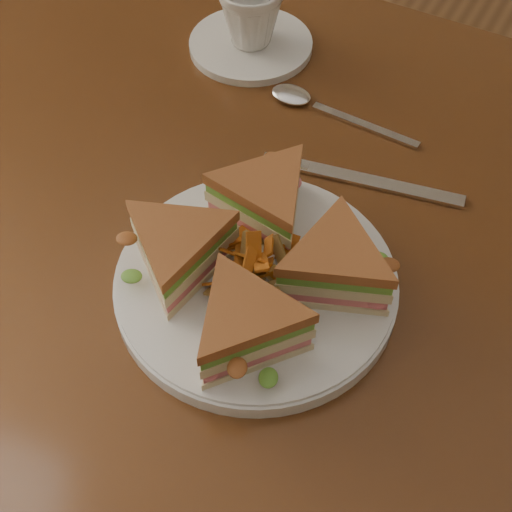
# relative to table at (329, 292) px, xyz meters

# --- Properties ---
(ground) EXTENTS (6.00, 6.00, 0.00)m
(ground) POSITION_rel_table_xyz_m (0.00, 0.00, -0.65)
(ground) COLOR brown
(ground) RESTS_ON ground
(table) EXTENTS (1.20, 0.80, 0.75)m
(table) POSITION_rel_table_xyz_m (0.00, 0.00, 0.00)
(table) COLOR #3A1D0D
(table) RESTS_ON ground
(plate) EXTENTS (0.26, 0.26, 0.02)m
(plate) POSITION_rel_table_xyz_m (-0.04, -0.10, 0.11)
(plate) COLOR silver
(plate) RESTS_ON table
(sandwich_wedges) EXTENTS (0.28, 0.28, 0.06)m
(sandwich_wedges) POSITION_rel_table_xyz_m (-0.04, -0.10, 0.14)
(sandwich_wedges) COLOR beige
(sandwich_wedges) RESTS_ON plate
(crisps_mound) EXTENTS (0.09, 0.09, 0.05)m
(crisps_mound) POSITION_rel_table_xyz_m (-0.04, -0.10, 0.14)
(crisps_mound) COLOR #CB641A
(crisps_mound) RESTS_ON plate
(spoon) EXTENTS (0.18, 0.03, 0.01)m
(spoon) POSITION_rel_table_xyz_m (-0.11, 0.16, 0.10)
(spoon) COLOR silver
(spoon) RESTS_ON table
(knife) EXTENTS (0.21, 0.05, 0.00)m
(knife) POSITION_rel_table_xyz_m (-0.02, 0.08, 0.10)
(knife) COLOR silver
(knife) RESTS_ON table
(saucer) EXTENTS (0.15, 0.15, 0.01)m
(saucer) POSITION_rel_table_xyz_m (-0.22, 0.22, 0.10)
(saucer) COLOR silver
(saucer) RESTS_ON table
(coffee_cup) EXTENTS (0.10, 0.10, 0.07)m
(coffee_cup) POSITION_rel_table_xyz_m (-0.22, 0.22, 0.15)
(coffee_cup) COLOR silver
(coffee_cup) RESTS_ON saucer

